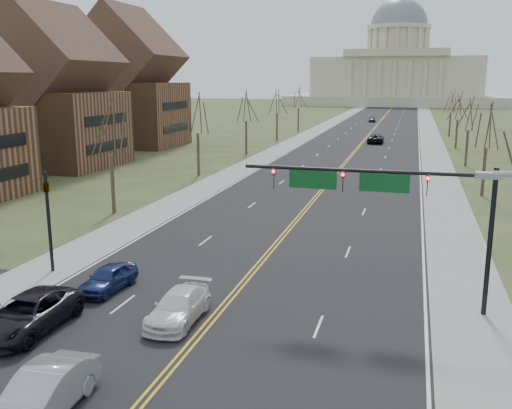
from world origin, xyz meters
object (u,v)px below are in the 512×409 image
Objects in this scene: signal_left at (48,210)px; car_sb_inner_lead at (43,394)px; car_sb_outer_second at (108,278)px; car_far_sb at (372,119)px; car_sb_outer_lead at (28,314)px; car_sb_inner_second at (179,307)px; signal_mast at (383,193)px; car_far_nb at (376,139)px.

signal_left is 1.21× the size of car_sb_inner_lead.
car_sb_inner_lead is at bearing -66.26° from car_sb_outer_second.
car_far_sb is at bearing 92.39° from car_sb_outer_second.
car_sb_inner_lead is at bearing -50.09° from car_sb_outer_lead.
car_far_sb is at bearing 85.68° from signal_left.
car_sb_outer_lead reaches higher than car_sb_outer_second.
car_sb_inner_second is at bearing 78.90° from car_sb_inner_lead.
signal_left is at bearing 117.13° from car_sb_outer_lead.
signal_mast is 2.09× the size of car_far_nb.
car_sb_outer_second is at bearing -97.58° from car_far_sb.
car_far_nb is (3.79, 79.53, 0.10)m from car_sb_inner_second.
car_sb_inner_second is 0.84× the size of car_far_nb.
signal_left is (-18.95, 0.00, -2.05)m from signal_mast.
car_sb_inner_second is (10.04, -4.62, -3.00)m from signal_left.
car_sb_outer_lead is at bearing -156.20° from car_sb_inner_second.
car_sb_inner_lead reaches higher than car_sb_outer_second.
signal_left is at bearing 180.00° from signal_mast.
car_sb_outer_second is at bearing -172.20° from signal_mast.
car_sb_inner_second is at bearing 86.47° from car_far_nb.
car_sb_inner_lead reaches higher than car_sb_outer_lead.
car_far_sb is (-4.32, 51.00, -0.06)m from car_far_nb.
car_sb_inner_lead is at bearing -95.81° from car_far_sb.
car_far_nb is (9.92, 82.35, -0.01)m from car_sb_outer_lead.
signal_left is 8.89m from car_sb_outer_lead.
signal_mast is 2.08× the size of car_sb_outer_lead.
car_sb_outer_lead is 1.01× the size of car_far_nb.
signal_left reaches higher than car_far_sb.
signal_left is 76.23m from car_far_nb.
car_far_sb is at bearing 87.02° from car_sb_outer_lead.
car_far_nb is (9.02, 76.85, 0.11)m from car_sb_outer_second.
signal_mast reaches higher than car_sb_outer_second.
car_sb_inner_lead is 138.95m from car_far_sb.
car_sb_inner_lead is (-10.26, -13.04, -4.94)m from signal_mast.
car_sb_inner_second is at bearing -22.65° from car_sb_outer_second.
car_sb_outer_lead is at bearing -153.69° from signal_mast.
signal_left is 126.31m from car_far_sb.
car_sb_inner_second reaches higher than car_sb_outer_second.
car_far_nb reaches higher than car_far_sb.
signal_mast is 2.77× the size of car_far_sb.
signal_left reaches higher than car_far_nb.
car_sb_inner_second is 5.88m from car_sb_outer_second.
car_sb_outer_lead is at bearing 128.55° from car_sb_inner_lead.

